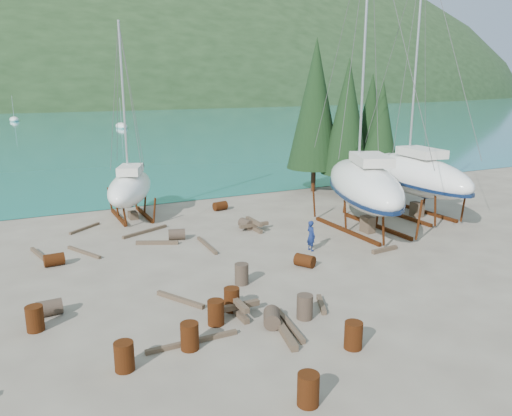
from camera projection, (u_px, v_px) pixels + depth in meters
name	position (u px, v px, depth m)	size (l,w,h in m)	color
ground	(276.00, 273.00, 22.08)	(600.00, 600.00, 0.00)	#685D52
bay_water	(21.00, 99.00, 295.70)	(700.00, 700.00, 0.00)	teal
far_hill	(20.00, 99.00, 300.04)	(800.00, 360.00, 110.00)	#21361B
far_house_right	(113.00, 98.00, 199.42)	(6.60, 5.60, 5.60)	beige
cypress_near_right	(347.00, 117.00, 36.53)	(3.60, 3.60, 10.00)	black
cypress_mid_right	(381.00, 130.00, 35.65)	(3.06, 3.06, 8.50)	black
cypress_back_left	(315.00, 104.00, 37.41)	(4.14, 4.14, 11.50)	black
cypress_far_right	(370.00, 123.00, 38.84)	(3.24, 3.24, 9.00)	black
moored_boat_mid	(121.00, 126.00, 95.81)	(2.00, 5.00, 6.05)	white
moored_boat_far	(14.00, 120.00, 114.07)	(2.00, 5.00, 6.05)	white
large_sailboat_near	(364.00, 184.00, 27.92)	(7.09, 10.96, 16.72)	white
large_sailboat_far	(414.00, 174.00, 31.31)	(4.34, 10.54, 16.19)	white
small_sailboat_shore	(130.00, 187.00, 30.80)	(4.97, 7.66, 11.73)	white
worker	(311.00, 236.00, 24.84)	(0.56, 0.37, 1.55)	#111F4E
drum_0	(190.00, 336.00, 15.58)	(0.58, 0.58, 0.88)	#5A260F
drum_1	(272.00, 318.00, 17.15)	(0.58, 0.58, 0.88)	#2D2823
drum_2	(54.00, 260.00, 22.85)	(0.58, 0.58, 0.88)	#5A260F
drum_3	(308.00, 389.00, 12.86)	(0.58, 0.58, 0.88)	#5A260F
drum_4	(220.00, 206.00, 32.99)	(0.58, 0.58, 0.88)	#5A260F
drum_5	(242.00, 274.00, 20.71)	(0.58, 0.58, 0.88)	#2D2823
drum_6	(305.00, 261.00, 22.72)	(0.58, 0.58, 0.88)	#5A260F
drum_7	(353.00, 335.00, 15.64)	(0.58, 0.58, 0.88)	#5A260F
drum_8	(35.00, 319.00, 16.76)	(0.58, 0.58, 0.88)	#5A260F
drum_9	(177.00, 234.00, 26.72)	(0.58, 0.58, 0.88)	#2D2823
drum_10	(216.00, 312.00, 17.20)	(0.58, 0.58, 0.88)	#5A260F
drum_11	(246.00, 224.00, 28.72)	(0.58, 0.58, 0.88)	#2D2823
drum_13	(124.00, 356.00, 14.42)	(0.58, 0.58, 0.88)	#5A260F
drum_14	(232.00, 299.00, 18.26)	(0.58, 0.58, 0.88)	#5A260F
drum_15	(49.00, 308.00, 17.91)	(0.58, 0.58, 0.88)	#2D2823
drum_16	(305.00, 307.00, 17.65)	(0.58, 0.58, 0.88)	#2D2823
timber_0	(85.00, 228.00, 28.63)	(0.14, 2.36, 0.14)	brown
timber_1	(385.00, 250.00, 24.85)	(0.19, 1.60, 0.19)	brown
timber_3	(193.00, 342.00, 15.98)	(0.15, 3.08, 0.15)	brown
timber_5	(289.00, 324.00, 17.12)	(0.16, 2.57, 0.16)	brown
timber_7	(321.00, 304.00, 18.67)	(0.17, 1.48, 0.17)	brown
timber_8	(157.00, 243.00, 25.95)	(0.19, 2.19, 0.19)	brown
timber_10	(145.00, 232.00, 27.96)	(0.16, 3.03, 0.16)	brown
timber_11	(207.00, 245.00, 25.59)	(0.15, 2.81, 0.15)	brown
timber_12	(180.00, 300.00, 19.09)	(0.17, 2.36, 0.17)	brown
timber_15	(84.00, 252.00, 24.54)	(0.15, 2.61, 0.15)	brown
timber_16	(282.00, 328.00, 16.80)	(0.23, 2.85, 0.23)	brown
timber_17	(38.00, 254.00, 24.25)	(0.16, 2.07, 0.16)	brown
timber_pile_fore	(236.00, 306.00, 18.00)	(1.80, 1.80, 0.60)	brown
timber_pile_aft	(254.00, 225.00, 28.50)	(1.80, 1.80, 0.60)	brown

